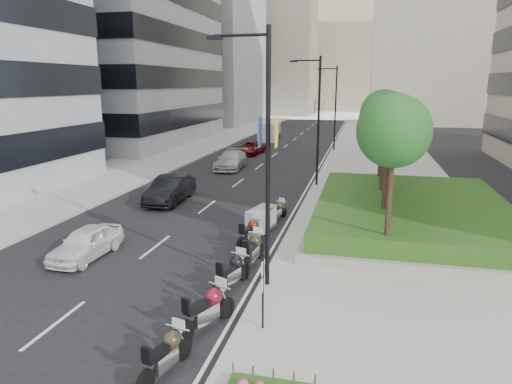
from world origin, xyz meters
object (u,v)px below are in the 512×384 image
(motorcycle_5, at_px, (261,220))
(motorcycle_6, at_px, (277,211))
(car_b, at_px, (170,190))
(car_d, at_px, (250,148))
(motorcycle_3, at_px, (253,250))
(delivery_van, at_px, (269,132))
(car_c, at_px, (231,160))
(motorcycle_1, at_px, (207,309))
(motorcycle_2, at_px, (232,272))
(motorcycle_4, at_px, (251,232))
(motorcycle_0, at_px, (167,354))
(car_a, at_px, (86,243))
(lamp_post_2, at_px, (334,104))
(lamp_post_0, at_px, (263,148))
(lamp_post_1, at_px, (316,115))
(parking_sign, at_px, (263,287))

(motorcycle_5, distance_m, motorcycle_6, 2.05)
(car_b, bearing_deg, car_d, 88.22)
(motorcycle_3, distance_m, delivery_van, 41.64)
(car_c, height_order, car_d, car_c)
(motorcycle_1, xyz_separation_m, delivery_van, (-7.65, 46.08, 0.44))
(car_b, bearing_deg, car_c, 86.16)
(motorcycle_2, height_order, motorcycle_4, motorcycle_2)
(motorcycle_0, height_order, car_a, car_a)
(lamp_post_2, height_order, motorcycle_3, lamp_post_2)
(delivery_van, bearing_deg, motorcycle_5, -82.56)
(motorcycle_4, height_order, motorcycle_6, motorcycle_4)
(lamp_post_0, relative_size, motorcycle_2, 4.05)
(motorcycle_6, bearing_deg, lamp_post_1, 15.88)
(car_a, height_order, car_c, car_c)
(motorcycle_2, xyz_separation_m, delivery_van, (-7.58, 43.16, 0.48))
(lamp_post_0, distance_m, car_a, 9.11)
(car_a, bearing_deg, car_d, 92.76)
(motorcycle_3, bearing_deg, motorcycle_2, -178.78)
(motorcycle_0, bearing_deg, lamp_post_1, 10.08)
(lamp_post_1, relative_size, motorcycle_5, 4.32)
(motorcycle_2, bearing_deg, lamp_post_2, 15.78)
(motorcycle_2, height_order, delivery_van, delivery_van)
(motorcycle_5, bearing_deg, parking_sign, -152.77)
(car_b, relative_size, delivery_van, 0.86)
(motorcycle_1, bearing_deg, motorcycle_5, 26.80)
(motorcycle_1, xyz_separation_m, car_d, (-7.17, 34.03, 0.01))
(lamp_post_1, relative_size, motorcycle_4, 4.05)
(motorcycle_6, distance_m, car_d, 23.62)
(lamp_post_2, height_order, parking_sign, lamp_post_2)
(lamp_post_1, distance_m, car_c, 10.38)
(car_b, bearing_deg, delivery_van, 89.13)
(motorcycle_5, bearing_deg, motorcycle_2, -162.06)
(car_a, xyz_separation_m, car_c, (0.13, 21.24, 0.11))
(motorcycle_4, distance_m, delivery_van, 39.31)
(lamp_post_1, bearing_deg, lamp_post_0, -90.00)
(motorcycle_6, xyz_separation_m, car_b, (-7.14, 2.25, 0.28))
(lamp_post_1, height_order, car_d, lamp_post_1)
(lamp_post_1, xyz_separation_m, motorcycle_2, (-1.06, -17.27, -4.46))
(motorcycle_5, bearing_deg, delivery_van, 25.31)
(delivery_van, bearing_deg, motorcycle_4, -83.18)
(parking_sign, bearing_deg, motorcycle_6, 98.74)
(motorcycle_3, bearing_deg, delivery_van, 17.36)
(motorcycle_5, height_order, car_b, car_b)
(motorcycle_4, bearing_deg, motorcycle_2, -159.16)
(motorcycle_6, bearing_deg, motorcycle_4, -163.05)
(car_d, relative_size, delivery_van, 0.84)
(motorcycle_2, distance_m, motorcycle_6, 8.58)
(lamp_post_2, bearing_deg, motorcycle_1, -91.49)
(parking_sign, distance_m, car_a, 9.53)
(parking_sign, bearing_deg, motorcycle_5, 102.98)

